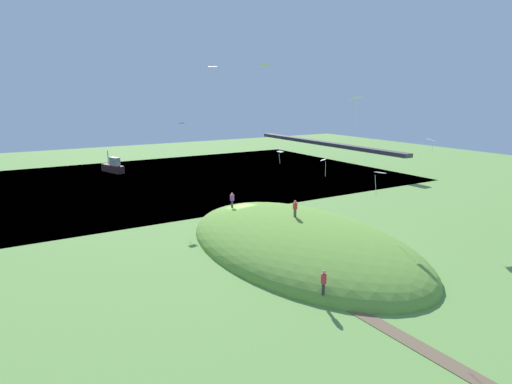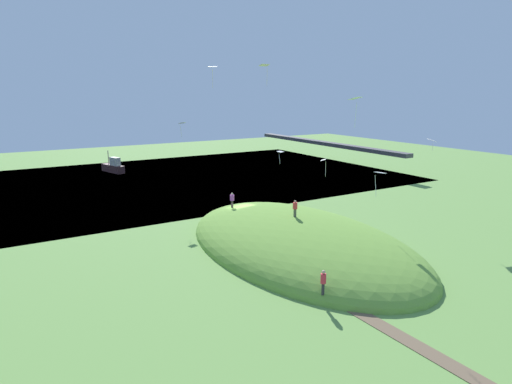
% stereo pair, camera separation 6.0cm
% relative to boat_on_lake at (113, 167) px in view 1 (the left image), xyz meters
% --- Properties ---
extents(ground_plane, '(160.00, 160.00, 0.00)m').
position_rel_boat_on_lake_xyz_m(ground_plane, '(40.01, 3.97, -0.99)').
color(ground_plane, '#679445').
extents(lake_water, '(47.33, 80.00, 0.40)m').
position_rel_boat_on_lake_xyz_m(lake_water, '(11.49, 3.97, -1.19)').
color(lake_water, '#315F7D').
rests_on(lake_water, ground_plane).
extents(grass_hill, '(28.46, 16.61, 5.53)m').
position_rel_boat_on_lake_xyz_m(grass_hill, '(48.71, 5.30, -0.99)').
color(grass_hill, olive).
rests_on(grass_hill, ground_plane).
extents(dirt_path, '(14.68, 1.42, 0.04)m').
position_rel_boat_on_lake_xyz_m(dirt_path, '(65.38, 1.25, -0.97)').
color(dirt_path, brown).
rests_on(dirt_path, ground_plane).
extents(bridge_deck_far, '(42.60, 1.80, 0.70)m').
position_rel_boat_on_lake_xyz_m(bridge_deck_far, '(11.49, 39.25, 3.08)').
color(bridge_deck_far, '#464448').
extents(boat_on_lake, '(5.76, 2.95, 3.81)m').
position_rel_boat_on_lake_xyz_m(boat_on_lake, '(0.00, 0.00, 0.00)').
color(boat_on_lake, '#3B2122').
rests_on(boat_on_lake, lake_water).
extents(person_with_child, '(0.58, 0.58, 1.57)m').
position_rel_boat_on_lake_xyz_m(person_with_child, '(48.19, 5.22, 2.75)').
color(person_with_child, '#4F5243').
rests_on(person_with_child, grass_hill).
extents(person_watching_kites, '(0.45, 0.45, 1.61)m').
position_rel_boat_on_lake_xyz_m(person_watching_kites, '(39.83, 3.08, 2.04)').
color(person_watching_kites, '#352A2B').
rests_on(person_watching_kites, grass_hill).
extents(person_on_hilltop, '(0.47, 0.47, 1.77)m').
position_rel_boat_on_lake_xyz_m(person_on_hilltop, '(58.80, -0.15, 0.85)').
color(person_on_hilltop, '#2F2C31').
rests_on(person_on_hilltop, grass_hill).
extents(kite_0, '(0.47, 0.68, 1.47)m').
position_rel_boat_on_lake_xyz_m(kite_0, '(53.13, -1.26, 14.74)').
color(kite_0, silver).
extents(kite_1, '(0.76, 0.92, 1.80)m').
position_rel_boat_on_lake_xyz_m(kite_1, '(30.32, 1.49, 9.38)').
color(kite_1, '#F1DFD0').
extents(kite_2, '(1.38, 1.34, 1.25)m').
position_rel_boat_on_lake_xyz_m(kite_2, '(50.46, 20.86, 8.19)').
color(kite_2, silver).
extents(kite_3, '(1.04, 0.82, 2.23)m').
position_rel_boat_on_lake_xyz_m(kite_3, '(52.93, 10.88, 5.99)').
color(kite_3, white).
extents(kite_4, '(1.01, 1.04, 2.03)m').
position_rel_boat_on_lake_xyz_m(kite_4, '(41.09, 14.40, 5.33)').
color(kite_4, white).
extents(kite_5, '(1.23, 1.42, 2.39)m').
position_rel_boat_on_lake_xyz_m(kite_5, '(54.25, 6.29, 12.48)').
color(kite_5, white).
extents(kite_6, '(0.80, 0.87, 1.61)m').
position_rel_boat_on_lake_xyz_m(kite_6, '(48.27, -2.94, 14.81)').
color(kite_6, '#F7DED1').
extents(kite_7, '(1.04, 1.16, 1.61)m').
position_rel_boat_on_lake_xyz_m(kite_7, '(32.97, 13.88, 5.46)').
color(kite_7, white).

